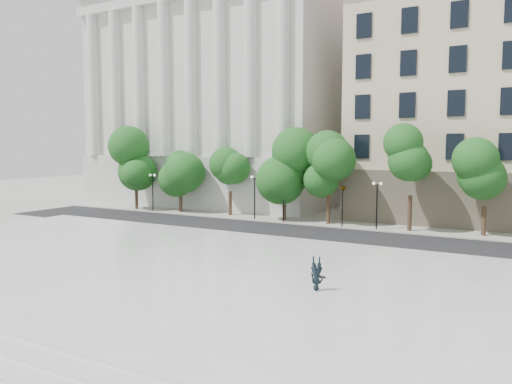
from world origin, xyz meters
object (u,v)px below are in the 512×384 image
Objects in this scene: traffic_light_east at (343,186)px; skateboard at (319,276)px; person_lying at (317,286)px; traffic_light_west at (284,183)px.

traffic_light_east is 5.58× the size of skateboard.
skateboard is (-0.82, 2.32, -0.18)m from person_lying.
traffic_light_east reaches higher than skateboard.
skateboard is (10.70, -17.67, -3.27)m from traffic_light_west.
person_lying is 2.46m from skateboard.
traffic_light_east is (5.68, 0.00, -0.04)m from traffic_light_west.
traffic_light_east is at bearing 93.15° from person_lying.
person_lying is at bearing -60.04° from traffic_light_west.
traffic_light_west is 20.91m from skateboard.
traffic_light_west is 1.01× the size of traffic_light_east.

